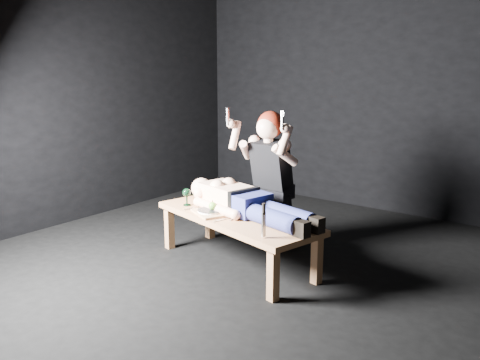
{
  "coord_description": "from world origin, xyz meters",
  "views": [
    {
      "loc": [
        2.26,
        -3.18,
        1.68
      ],
      "look_at": [
        -0.25,
        0.11,
        0.75
      ],
      "focal_mm": 37.13,
      "sensor_mm": 36.0,
      "label": 1
    }
  ],
  "objects_px": {
    "lying_man": "(248,200)",
    "serving_tray": "(210,213)",
    "carving_knife": "(264,221)",
    "table": "(237,240)",
    "goblet": "(187,197)",
    "kneeling_woman": "(276,179)"
  },
  "relations": [
    {
      "from": "kneeling_woman",
      "to": "carving_knife",
      "type": "xyz_separation_m",
      "value": [
        0.49,
        -0.9,
        -0.09
      ]
    },
    {
      "from": "table",
      "to": "carving_knife",
      "type": "relative_size",
      "value": 5.94
    },
    {
      "from": "carving_knife",
      "to": "lying_man",
      "type": "bearing_deg",
      "value": 150.19
    },
    {
      "from": "serving_tray",
      "to": "lying_man",
      "type": "bearing_deg",
      "value": 34.99
    },
    {
      "from": "kneeling_woman",
      "to": "serving_tray",
      "type": "xyz_separation_m",
      "value": [
        -0.24,
        -0.67,
        -0.22
      ]
    },
    {
      "from": "table",
      "to": "carving_knife",
      "type": "xyz_separation_m",
      "value": [
        0.52,
        -0.34,
        0.36
      ]
    },
    {
      "from": "kneeling_woman",
      "to": "serving_tray",
      "type": "height_order",
      "value": "kneeling_woman"
    },
    {
      "from": "carving_knife",
      "to": "kneeling_woman",
      "type": "bearing_deg",
      "value": 131.17
    },
    {
      "from": "table",
      "to": "goblet",
      "type": "height_order",
      "value": "goblet"
    },
    {
      "from": "lying_man",
      "to": "serving_tray",
      "type": "distance_m",
      "value": 0.35
    },
    {
      "from": "goblet",
      "to": "carving_knife",
      "type": "bearing_deg",
      "value": -15.9
    },
    {
      "from": "serving_tray",
      "to": "goblet",
      "type": "distance_m",
      "value": 0.36
    },
    {
      "from": "table",
      "to": "goblet",
      "type": "relative_size",
      "value": 9.84
    },
    {
      "from": "serving_tray",
      "to": "table",
      "type": "bearing_deg",
      "value": 28.7
    },
    {
      "from": "kneeling_woman",
      "to": "serving_tray",
      "type": "distance_m",
      "value": 0.74
    },
    {
      "from": "table",
      "to": "lying_man",
      "type": "height_order",
      "value": "lying_man"
    },
    {
      "from": "carving_knife",
      "to": "table",
      "type": "bearing_deg",
      "value": 159.49
    },
    {
      "from": "table",
      "to": "lying_man",
      "type": "relative_size",
      "value": 1.03
    },
    {
      "from": "lying_man",
      "to": "carving_knife",
      "type": "relative_size",
      "value": 5.76
    },
    {
      "from": "lying_man",
      "to": "kneeling_woman",
      "type": "relative_size",
      "value": 1.14
    },
    {
      "from": "serving_tray",
      "to": "goblet",
      "type": "xyz_separation_m",
      "value": [
        -0.34,
        0.07,
        0.07
      ]
    },
    {
      "from": "lying_man",
      "to": "serving_tray",
      "type": "bearing_deg",
      "value": -132.13
    }
  ]
}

